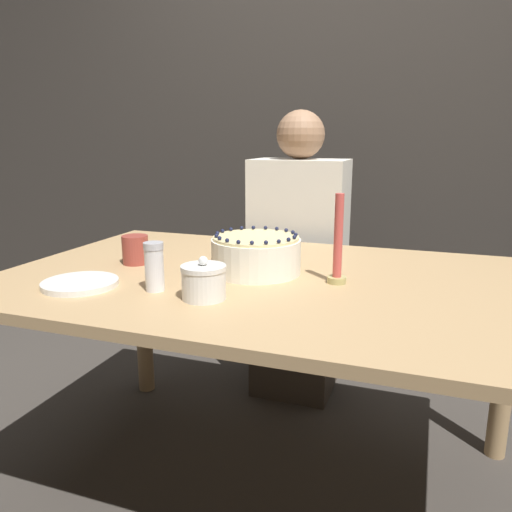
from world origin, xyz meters
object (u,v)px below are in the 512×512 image
object	(u,v)px
cake	(256,255)
person_man_blue_shirt	(298,274)
sugar_shaker	(154,266)
candle	(338,248)
sugar_bowl	(204,282)

from	to	relation	value
cake	person_man_blue_shirt	xyz separation A→B (m)	(-0.05, 0.68, -0.24)
cake	sugar_shaker	xyz separation A→B (m)	(-0.19, -0.26, 0.01)
person_man_blue_shirt	sugar_shaker	bearing A→B (deg)	81.25
sugar_shaker	person_man_blue_shirt	distance (m)	0.99
cake	candle	distance (m)	0.26
sugar_bowl	sugar_shaker	world-z (taller)	sugar_shaker
sugar_bowl	sugar_shaker	size ratio (longest dim) A/B	0.88
cake	sugar_shaker	distance (m)	0.32
cake	sugar_bowl	distance (m)	0.28
sugar_bowl	cake	bearing A→B (deg)	81.80
sugar_bowl	sugar_shaker	bearing A→B (deg)	172.75
candle	person_man_blue_shirt	xyz separation A→B (m)	(-0.30, 0.71, -0.29)
cake	person_man_blue_shirt	distance (m)	0.73
person_man_blue_shirt	sugar_bowl	bearing A→B (deg)	90.47
cake	sugar_bowl	world-z (taller)	cake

